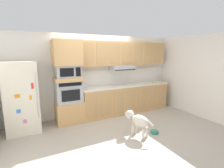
{
  "coord_description": "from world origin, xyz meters",
  "views": [
    {
      "loc": [
        -1.91,
        -3.9,
        1.96
      ],
      "look_at": [
        0.28,
        0.44,
        1.05
      ],
      "focal_mm": 26.99,
      "sensor_mm": 36.0,
      "label": 1
    }
  ],
  "objects_px": {
    "dog": "(137,120)",
    "dog_food_bowl": "(154,132)",
    "screwdriver": "(153,83)",
    "refrigerator": "(22,97)",
    "microwave": "(67,71)",
    "built_in_oven": "(68,91)"
  },
  "relations": [
    {
      "from": "built_in_oven",
      "to": "dog",
      "type": "xyz_separation_m",
      "value": [
        1.27,
        -1.54,
        -0.52
      ]
    },
    {
      "from": "screwdriver",
      "to": "dog_food_bowl",
      "type": "relative_size",
      "value": 0.73
    },
    {
      "from": "screwdriver",
      "to": "dog",
      "type": "xyz_separation_m",
      "value": [
        -1.63,
        -1.41,
        -0.55
      ]
    },
    {
      "from": "refrigerator",
      "to": "dog_food_bowl",
      "type": "relative_size",
      "value": 8.8
    },
    {
      "from": "refrigerator",
      "to": "screwdriver",
      "type": "height_order",
      "value": "refrigerator"
    },
    {
      "from": "dog",
      "to": "dog_food_bowl",
      "type": "bearing_deg",
      "value": -126.19
    },
    {
      "from": "microwave",
      "to": "dog_food_bowl",
      "type": "relative_size",
      "value": 3.22
    },
    {
      "from": "dog",
      "to": "dog_food_bowl",
      "type": "height_order",
      "value": "dog"
    },
    {
      "from": "built_in_oven",
      "to": "dog_food_bowl",
      "type": "bearing_deg",
      "value": -44.43
    },
    {
      "from": "screwdriver",
      "to": "dog_food_bowl",
      "type": "bearing_deg",
      "value": -127.89
    },
    {
      "from": "microwave",
      "to": "dog_food_bowl",
      "type": "height_order",
      "value": "microwave"
    },
    {
      "from": "refrigerator",
      "to": "dog",
      "type": "relative_size",
      "value": 2.16
    },
    {
      "from": "microwave",
      "to": "screwdriver",
      "type": "distance_m",
      "value": 2.95
    },
    {
      "from": "microwave",
      "to": "screwdriver",
      "type": "relative_size",
      "value": 4.39
    },
    {
      "from": "built_in_oven",
      "to": "dog_food_bowl",
      "type": "relative_size",
      "value": 3.5
    },
    {
      "from": "refrigerator",
      "to": "microwave",
      "type": "bearing_deg",
      "value": 3.35
    },
    {
      "from": "dog",
      "to": "dog_food_bowl",
      "type": "xyz_separation_m",
      "value": [
        0.43,
        -0.13,
        -0.35
      ]
    },
    {
      "from": "refrigerator",
      "to": "built_in_oven",
      "type": "bearing_deg",
      "value": 3.35
    },
    {
      "from": "refrigerator",
      "to": "dog_food_bowl",
      "type": "bearing_deg",
      "value": -29.24
    },
    {
      "from": "built_in_oven",
      "to": "dog",
      "type": "relative_size",
      "value": 0.86
    },
    {
      "from": "screwdriver",
      "to": "dog_food_bowl",
      "type": "height_order",
      "value": "screwdriver"
    },
    {
      "from": "dog",
      "to": "dog_food_bowl",
      "type": "distance_m",
      "value": 0.57
    }
  ]
}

